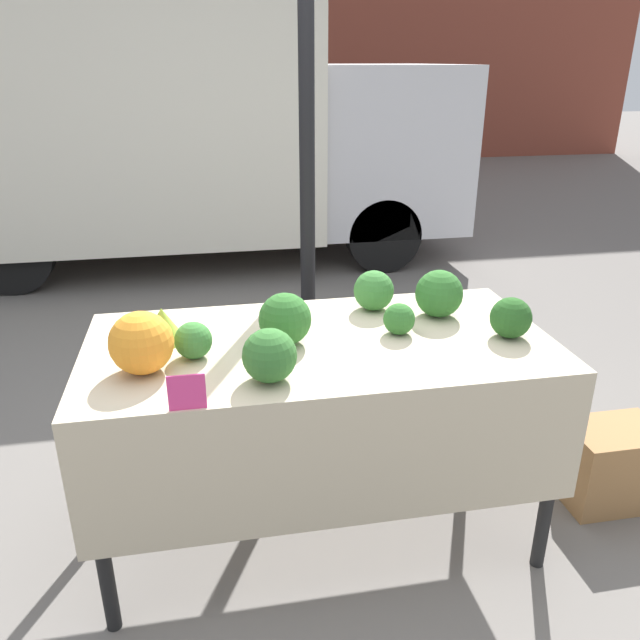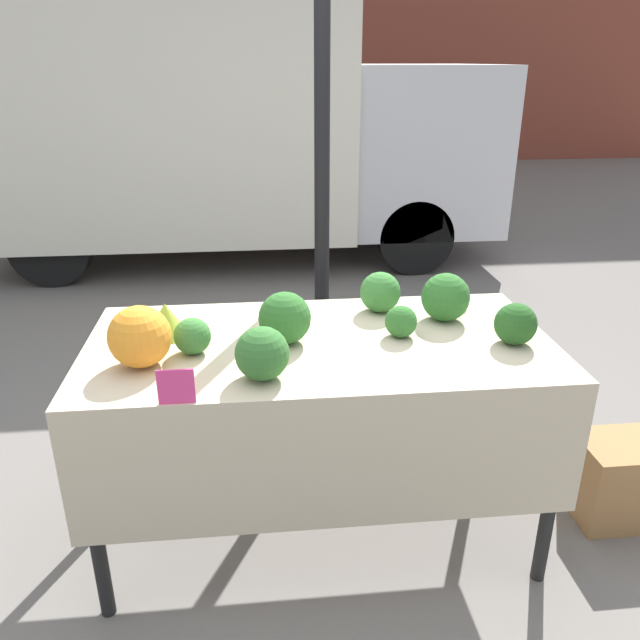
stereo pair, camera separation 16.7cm
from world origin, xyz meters
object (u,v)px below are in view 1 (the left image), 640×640
(produce_crate, at_px, (610,464))
(orange_cauliflower, at_px, (141,343))
(parked_truck, at_px, (182,126))
(price_sign, at_px, (187,392))

(produce_crate, bearing_deg, orange_cauliflower, -177.34)
(parked_truck, xyz_separation_m, orange_cauliflower, (-0.08, -4.17, -0.27))
(price_sign, bearing_deg, parked_truck, 90.78)
(price_sign, xyz_separation_m, produce_crate, (1.71, 0.35, -0.72))
(orange_cauliflower, xyz_separation_m, price_sign, (0.14, -0.26, -0.05))
(orange_cauliflower, distance_m, price_sign, 0.30)
(parked_truck, height_order, produce_crate, parked_truck)
(orange_cauliflower, distance_m, produce_crate, 2.01)
(orange_cauliflower, height_order, price_sign, orange_cauliflower)
(orange_cauliflower, relative_size, price_sign, 1.85)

